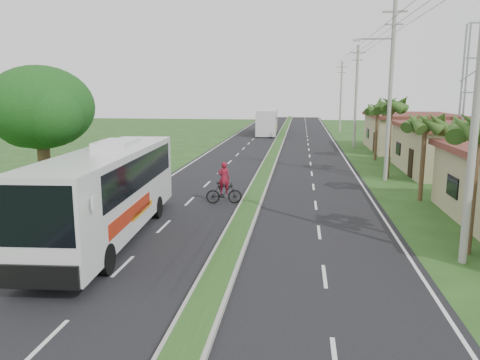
# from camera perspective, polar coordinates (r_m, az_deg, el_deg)

# --- Properties ---
(ground) EXTENTS (180.00, 180.00, 0.00)m
(ground) POSITION_cam_1_polar(r_m,az_deg,el_deg) (16.33, -2.33, -11.09)
(ground) COLOR #244519
(ground) RESTS_ON ground
(road_asphalt) EXTENTS (14.00, 160.00, 0.02)m
(road_asphalt) POSITION_cam_1_polar(r_m,az_deg,el_deg) (35.55, 3.09, 0.89)
(road_asphalt) COLOR black
(road_asphalt) RESTS_ON ground
(median_strip) EXTENTS (1.20, 160.00, 0.18)m
(median_strip) POSITION_cam_1_polar(r_m,az_deg,el_deg) (35.54, 3.10, 1.03)
(median_strip) COLOR gray
(median_strip) RESTS_ON ground
(lane_edge_left) EXTENTS (0.12, 160.00, 0.01)m
(lane_edge_left) POSITION_cam_1_polar(r_m,az_deg,el_deg) (36.66, -7.41, 1.10)
(lane_edge_left) COLOR silver
(lane_edge_left) RESTS_ON ground
(lane_edge_right) EXTENTS (0.12, 160.00, 0.01)m
(lane_edge_right) POSITION_cam_1_polar(r_m,az_deg,el_deg) (35.70, 13.88, 0.61)
(lane_edge_right) COLOR silver
(lane_edge_right) RESTS_ON ground
(shop_mid) EXTENTS (7.60, 10.60, 3.67)m
(shop_mid) POSITION_cam_1_polar(r_m,az_deg,el_deg) (38.89, 24.44, 3.54)
(shop_mid) COLOR tan
(shop_mid) RESTS_ON ground
(shop_far) EXTENTS (8.60, 11.60, 3.82)m
(shop_far) POSITION_cam_1_polar(r_m,az_deg,el_deg) (52.36, 20.04, 5.53)
(shop_far) COLOR tan
(shop_far) RESTS_ON ground
(palm_verge_a) EXTENTS (2.40, 2.40, 5.45)m
(palm_verge_a) POSITION_cam_1_polar(r_m,az_deg,el_deg) (19.09, 27.11, 5.57)
(palm_verge_a) COLOR #473321
(palm_verge_a) RESTS_ON ground
(palm_verge_b) EXTENTS (2.40, 2.40, 5.05)m
(palm_verge_b) POSITION_cam_1_polar(r_m,az_deg,el_deg) (27.84, 21.67, 6.45)
(palm_verge_b) COLOR #473321
(palm_verge_b) RESTS_ON ground
(palm_verge_c) EXTENTS (2.40, 2.40, 5.85)m
(palm_verge_c) POSITION_cam_1_polar(r_m,az_deg,el_deg) (34.51, 17.95, 8.63)
(palm_verge_c) COLOR #473321
(palm_verge_c) RESTS_ON ground
(palm_verge_d) EXTENTS (2.40, 2.40, 5.25)m
(palm_verge_d) POSITION_cam_1_polar(r_m,az_deg,el_deg) (43.48, 16.43, 8.28)
(palm_verge_d) COLOR #473321
(palm_verge_d) RESTS_ON ground
(shade_tree) EXTENTS (6.30, 6.00, 7.54)m
(shade_tree) POSITION_cam_1_polar(r_m,az_deg,el_deg) (28.98, -23.34, 7.80)
(shade_tree) COLOR #473321
(shade_tree) RESTS_ON ground
(utility_pole_a) EXTENTS (1.60, 0.28, 11.00)m
(utility_pole_a) POSITION_cam_1_polar(r_m,az_deg,el_deg) (17.94, 26.91, 8.32)
(utility_pole_a) COLOR gray
(utility_pole_a) RESTS_ON ground
(utility_pole_b) EXTENTS (3.20, 0.28, 12.00)m
(utility_pole_b) POSITION_cam_1_polar(r_m,az_deg,el_deg) (33.46, 17.81, 10.54)
(utility_pole_b) COLOR gray
(utility_pole_b) RESTS_ON ground
(utility_pole_c) EXTENTS (1.60, 0.28, 11.00)m
(utility_pole_c) POSITION_cam_1_polar(r_m,az_deg,el_deg) (53.27, 13.97, 9.97)
(utility_pole_c) COLOR gray
(utility_pole_c) RESTS_ON ground
(utility_pole_d) EXTENTS (1.60, 0.28, 10.50)m
(utility_pole_d) POSITION_cam_1_polar(r_m,az_deg,el_deg) (73.18, 12.20, 9.96)
(utility_pole_d) COLOR gray
(utility_pole_d) RESTS_ON ground
(coach_bus_main) EXTENTS (3.39, 12.49, 3.99)m
(coach_bus_main) POSITION_cam_1_polar(r_m,az_deg,el_deg) (20.07, -15.64, -0.80)
(coach_bus_main) COLOR silver
(coach_bus_main) RESTS_ON ground
(coach_bus_far) EXTENTS (3.03, 12.31, 3.56)m
(coach_bus_far) POSITION_cam_1_polar(r_m,az_deg,el_deg) (68.25, 3.36, 7.29)
(coach_bus_far) COLOR silver
(coach_bus_far) RESTS_ON ground
(motorcyclist) EXTENTS (2.04, 0.86, 2.31)m
(motorcyclist) POSITION_cam_1_polar(r_m,az_deg,el_deg) (25.61, -1.97, -1.12)
(motorcyclist) COLOR black
(motorcyclist) RESTS_ON ground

